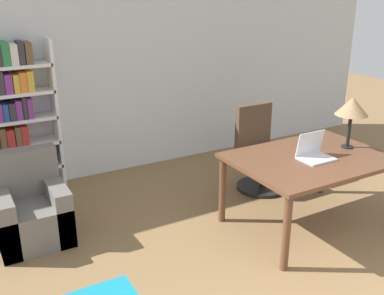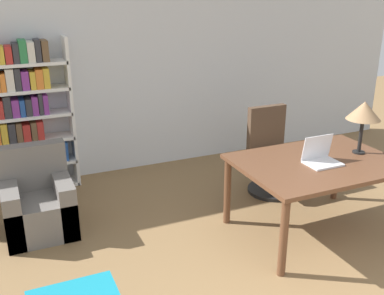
% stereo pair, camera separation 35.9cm
% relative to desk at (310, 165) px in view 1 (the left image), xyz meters
% --- Properties ---
extents(wall_back, '(8.00, 0.06, 2.70)m').
position_rel_desk_xyz_m(wall_back, '(-0.98, 2.34, 0.69)').
color(wall_back, silver).
rests_on(wall_back, ground_plane).
extents(desk, '(1.51, 1.10, 0.74)m').
position_rel_desk_xyz_m(desk, '(0.00, 0.00, 0.00)').
color(desk, brown).
rests_on(desk, ground_plane).
extents(laptop, '(0.32, 0.24, 0.26)m').
position_rel_desk_xyz_m(laptop, '(-0.01, -0.04, 0.14)').
color(laptop, silver).
rests_on(laptop, desk).
extents(table_lamp, '(0.33, 0.33, 0.52)m').
position_rel_desk_xyz_m(table_lamp, '(0.51, 0.02, 0.51)').
color(table_lamp, black).
rests_on(table_lamp, desk).
extents(office_chair, '(0.59, 0.59, 1.00)m').
position_rel_desk_xyz_m(office_chair, '(0.15, 0.99, -0.23)').
color(office_chair, black).
rests_on(office_chair, ground_plane).
extents(armchair, '(0.65, 0.65, 0.85)m').
position_rel_desk_xyz_m(armchair, '(-2.47, 1.09, -0.38)').
color(armchair, '#66605B').
rests_on(armchair, ground_plane).
extents(bookshelf, '(0.91, 0.28, 1.77)m').
position_rel_desk_xyz_m(bookshelf, '(-2.42, 2.15, 0.21)').
color(bookshelf, white).
rests_on(bookshelf, ground_plane).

